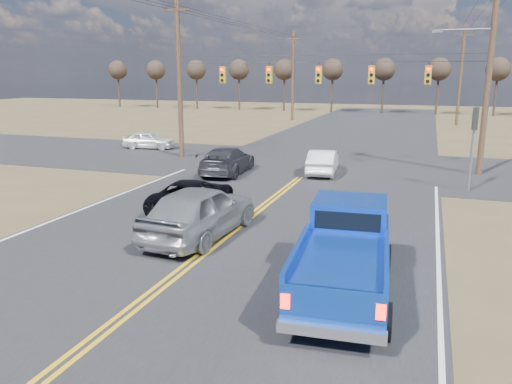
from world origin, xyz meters
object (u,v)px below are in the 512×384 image
(dgrey_car_queue, at_px, (227,160))
(white_car_queue, at_px, (323,162))
(pickup_truck, at_px, (345,255))
(black_suv, at_px, (193,195))
(silver_suv, at_px, (200,211))
(cross_car_west, at_px, (149,140))

(dgrey_car_queue, bearing_deg, white_car_queue, -166.35)
(pickup_truck, xyz_separation_m, black_suv, (-7.02, 5.89, -0.40))
(pickup_truck, distance_m, silver_suv, 6.05)
(silver_suv, relative_size, cross_car_west, 1.43)
(black_suv, height_order, dgrey_car_queue, dgrey_car_queue)
(pickup_truck, distance_m, white_car_queue, 15.41)
(white_car_queue, height_order, dgrey_car_queue, dgrey_car_queue)
(pickup_truck, relative_size, white_car_queue, 1.43)
(black_suv, relative_size, white_car_queue, 1.12)
(silver_suv, relative_size, white_car_queue, 1.30)
(pickup_truck, bearing_deg, white_car_queue, 98.93)
(black_suv, xyz_separation_m, dgrey_car_queue, (-1.57, 7.48, 0.10))
(black_suv, bearing_deg, silver_suv, 121.01)
(white_car_queue, bearing_deg, cross_car_west, -25.83)
(black_suv, bearing_deg, white_car_queue, -109.61)
(silver_suv, xyz_separation_m, white_car_queue, (1.70, 12.06, -0.23))
(silver_suv, xyz_separation_m, dgrey_car_queue, (-3.29, 10.46, -0.17))
(silver_suv, distance_m, white_car_queue, 12.18)
(silver_suv, xyz_separation_m, black_suv, (-1.72, 2.98, -0.27))
(white_car_queue, bearing_deg, pickup_truck, 97.75)
(pickup_truck, bearing_deg, black_suv, 135.43)
(dgrey_car_queue, bearing_deg, pickup_truck, 118.58)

